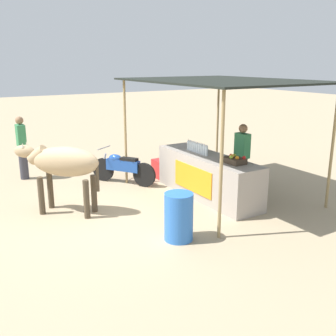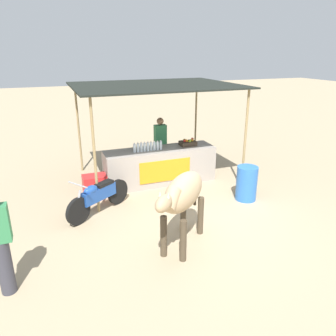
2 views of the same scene
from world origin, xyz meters
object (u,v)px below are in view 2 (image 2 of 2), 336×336
water_barrel (247,183)px  fruit_crate (188,143)px  cow (182,195)px  motorcycle_parked (98,196)px  vendor_behind_counter (160,145)px  cooler_box (95,184)px  passerby_on_street (0,243)px  stall_counter (160,166)px

water_barrel → fruit_crate: bearing=111.9°
cow → motorcycle_parked: size_ratio=1.02×
fruit_crate → vendor_behind_counter: 0.92m
vendor_behind_counter → cow: 3.96m
fruit_crate → cooler_box: fruit_crate is taller
motorcycle_parked → passerby_on_street: (-1.72, -2.05, 0.42)m
fruit_crate → passerby_on_street: (-4.46, -3.34, -0.18)m
water_barrel → motorcycle_parked: bearing=171.2°
water_barrel → vendor_behind_counter: bearing=117.2°
fruit_crate → passerby_on_street: passerby_on_street is taller
passerby_on_street → cow: bearing=4.1°
vendor_behind_counter → cooler_box: vendor_behind_counter is taller
passerby_on_street → motorcycle_parked: bearing=50.0°
water_barrel → cooler_box: bearing=153.5°
cooler_box → motorcycle_parked: 1.17m
water_barrel → motorcycle_parked: size_ratio=0.55×
water_barrel → passerby_on_street: (-5.20, -1.51, 0.43)m
vendor_behind_counter → cow: bearing=-104.1°
cooler_box → passerby_on_street: 3.73m
stall_counter → water_barrel: (1.59, -1.78, -0.06)m
stall_counter → cow: bearing=-102.4°
cow → cooler_box: bearing=110.4°
motorcycle_parked → passerby_on_street: 2.71m
motorcycle_parked → cow: bearing=-56.5°
stall_counter → cooler_box: (-1.79, -0.10, -0.24)m
stall_counter → motorcycle_parked: bearing=-146.7°
fruit_crate → vendor_behind_counter: size_ratio=0.27×
fruit_crate → cooler_box: (-2.64, -0.15, -0.79)m
vendor_behind_counter → motorcycle_parked: 2.99m
cooler_box → cow: size_ratio=0.38×
stall_counter → cooler_box: 1.81m
motorcycle_parked → water_barrel: bearing=-8.8°
fruit_crate → cow: size_ratio=0.28×
vendor_behind_counter → water_barrel: bearing=-62.8°
fruit_crate → vendor_behind_counter: vendor_behind_counter is taller
fruit_crate → cooler_box: bearing=-176.8°
stall_counter → cow: 3.20m
cooler_box → cow: 3.28m
fruit_crate → cow: cow is taller
water_barrel → cow: 2.68m
stall_counter → passerby_on_street: size_ratio=1.82×
fruit_crate → cooler_box: size_ratio=0.73×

